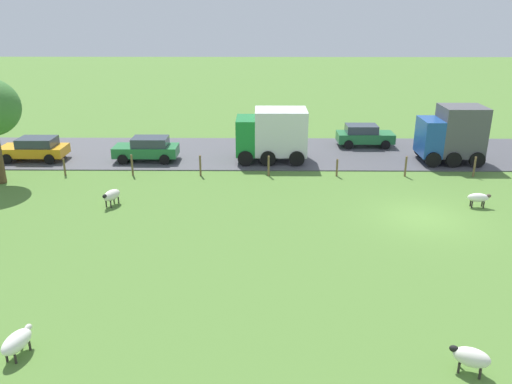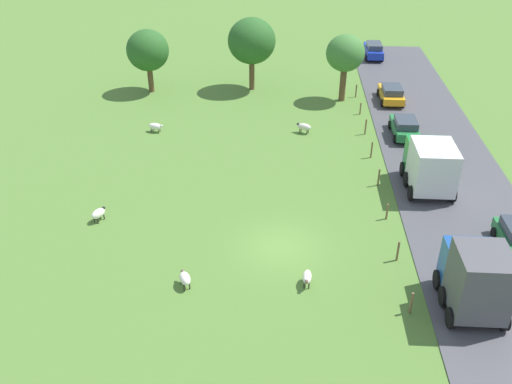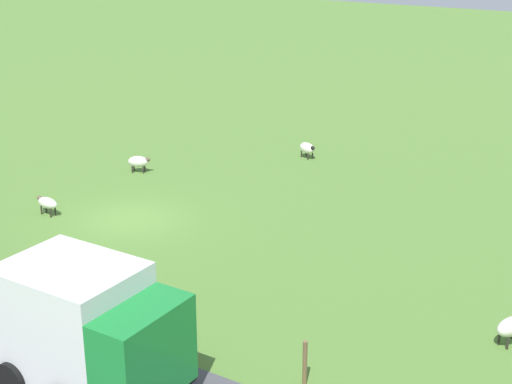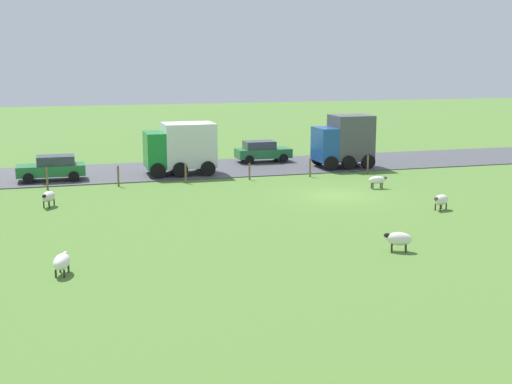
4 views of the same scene
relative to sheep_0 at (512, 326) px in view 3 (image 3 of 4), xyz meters
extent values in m
plane|color=#517A33|center=(-1.43, -15.31, -0.55)|extent=(160.00, 160.00, 0.00)
ellipsoid|color=silver|center=(0.01, -0.01, 0.00)|extent=(1.23, 0.92, 0.53)
cylinder|color=#2D2823|center=(0.24, -0.26, -0.37)|extent=(0.07, 0.07, 0.36)
cylinder|color=#2D2823|center=(0.35, 0.01, -0.37)|extent=(0.07, 0.07, 0.36)
ellipsoid|color=silver|center=(-12.43, -13.33, -0.03)|extent=(0.90, 1.12, 0.53)
ellipsoid|color=black|center=(-12.22, -12.90, 0.08)|extent=(0.28, 0.31, 0.20)
cylinder|color=#2D2823|center=(-12.44, -13.02, -0.39)|extent=(0.07, 0.07, 0.32)
cylinder|color=#2D2823|center=(-12.18, -13.15, -0.39)|extent=(0.07, 0.07, 0.32)
cylinder|color=#2D2823|center=(-12.68, -13.51, -0.39)|extent=(0.07, 0.07, 0.32)
cylinder|color=#2D2823|center=(-12.41, -13.63, -0.39)|extent=(0.07, 0.07, 0.32)
ellipsoid|color=silver|center=(-6.21, -18.94, -0.03)|extent=(0.88, 1.09, 0.53)
ellipsoid|color=brown|center=(-6.40, -18.53, 0.09)|extent=(0.27, 0.31, 0.20)
cylinder|color=#2D2823|center=(-6.45, -18.77, -0.39)|extent=(0.07, 0.07, 0.32)
cylinder|color=#2D2823|center=(-6.19, -18.64, -0.39)|extent=(0.07, 0.07, 0.32)
cylinder|color=#2D2823|center=(-6.22, -19.24, -0.39)|extent=(0.07, 0.07, 0.32)
cylinder|color=#2D2823|center=(-5.96, -19.12, -0.39)|extent=(0.07, 0.07, 0.32)
ellipsoid|color=white|center=(-0.05, -18.42, -0.03)|extent=(0.52, 1.06, 0.44)
ellipsoid|color=brown|center=(-0.09, -18.91, 0.07)|extent=(0.20, 0.27, 0.20)
cylinder|color=#2D2823|center=(0.05, -18.71, -0.37)|extent=(0.07, 0.07, 0.35)
cylinder|color=#2D2823|center=(-0.19, -18.69, -0.37)|extent=(0.07, 0.07, 0.35)
cylinder|color=#2D2823|center=(0.09, -18.15, -0.37)|extent=(0.07, 0.07, 0.35)
cylinder|color=#2D2823|center=(-0.15, -18.13, -0.37)|extent=(0.07, 0.07, 0.35)
cylinder|color=brown|center=(4.84, -12.04, -0.02)|extent=(0.12, 0.12, 1.06)
cylinder|color=brown|center=(4.84, -7.99, 0.07)|extent=(0.12, 0.12, 1.24)
cylinder|color=brown|center=(4.84, -3.95, 0.08)|extent=(0.12, 0.12, 1.25)
cube|color=#197F33|center=(7.97, -6.57, 1.14)|extent=(2.57, 1.20, 2.30)
cube|color=silver|center=(7.97, -8.80, 1.41)|extent=(2.57, 3.27, 2.84)
cylinder|color=black|center=(6.68, -6.57, -0.01)|extent=(0.30, 0.96, 0.96)
cylinder|color=black|center=(6.68, -7.98, -0.01)|extent=(0.30, 0.96, 0.96)
cylinder|color=black|center=(6.68, -9.78, -0.01)|extent=(0.30, 0.96, 0.96)
cylinder|color=black|center=(9.25, -9.78, -0.01)|extent=(0.30, 0.96, 0.96)
camera|label=1|loc=(-24.04, -7.53, 9.04)|focal=35.87mm
camera|label=2|loc=(-1.26, -40.28, 17.99)|focal=38.73mm
camera|label=3|loc=(19.73, 3.99, 10.78)|focal=53.64mm
camera|label=4|loc=(-35.91, -0.64, 6.94)|focal=48.08mm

